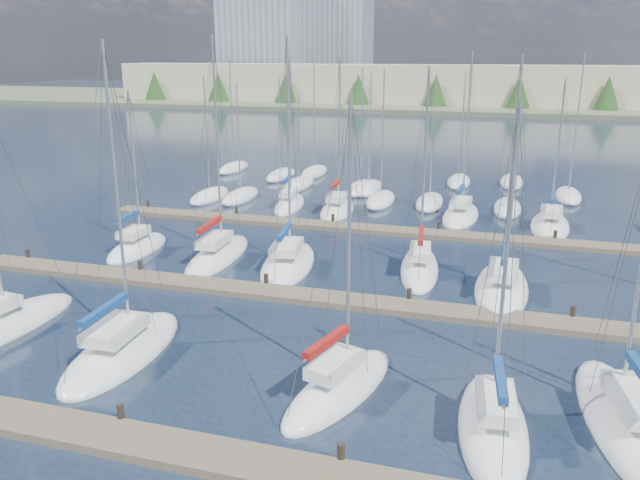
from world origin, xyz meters
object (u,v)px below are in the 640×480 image
(sailboat_j, at_px, (288,263))
(sailboat_n, at_px, (290,204))
(sailboat_e, at_px, (493,426))
(sailboat_l, at_px, (502,288))
(sailboat_h, at_px, (137,248))
(sailboat_i, at_px, (218,255))
(sailboat_k, at_px, (419,268))
(sailboat_o, at_px, (337,210))
(sailboat_d, at_px, (339,388))
(sailboat_f, at_px, (626,422))
(sailboat_q, at_px, (550,226))
(sailboat_c, at_px, (123,350))
(sailboat_p, at_px, (461,215))

(sailboat_j, relative_size, sailboat_n, 1.10)
(sailboat_e, relative_size, sailboat_l, 0.90)
(sailboat_n, relative_size, sailboat_h, 1.17)
(sailboat_i, distance_m, sailboat_h, 5.88)
(sailboat_i, height_order, sailboat_j, sailboat_i)
(sailboat_k, distance_m, sailboat_l, 5.22)
(sailboat_o, bearing_deg, sailboat_d, -78.54)
(sailboat_f, xyz_separation_m, sailboat_n, (-22.17, 27.64, 0.02))
(sailboat_k, height_order, sailboat_h, sailboat_k)
(sailboat_o, bearing_deg, sailboat_q, -3.90)
(sailboat_i, bearing_deg, sailboat_e, -43.62)
(sailboat_j, bearing_deg, sailboat_n, 100.09)
(sailboat_e, height_order, sailboat_c, sailboat_c)
(sailboat_j, bearing_deg, sailboat_h, 170.69)
(sailboat_o, distance_m, sailboat_f, 32.26)
(sailboat_l, bearing_deg, sailboat_n, 139.97)
(sailboat_c, height_order, sailboat_n, sailboat_c)
(sailboat_e, xyz_separation_m, sailboat_l, (0.06, 13.96, -0.01))
(sailboat_d, relative_size, sailboat_q, 1.04)
(sailboat_e, relative_size, sailboat_n, 0.91)
(sailboat_o, relative_size, sailboat_c, 0.94)
(sailboat_q, height_order, sailboat_l, sailboat_l)
(sailboat_e, bearing_deg, sailboat_k, 101.55)
(sailboat_k, bearing_deg, sailboat_c, -133.41)
(sailboat_e, relative_size, sailboat_j, 0.83)
(sailboat_n, height_order, sailboat_h, sailboat_n)
(sailboat_f, bearing_deg, sailboat_h, 146.99)
(sailboat_f, height_order, sailboat_h, sailboat_f)
(sailboat_l, height_order, sailboat_p, sailboat_p)
(sailboat_f, bearing_deg, sailboat_d, 175.57)
(sailboat_d, height_order, sailboat_q, sailboat_d)
(sailboat_c, bearing_deg, sailboat_h, 117.38)
(sailboat_k, relative_size, sailboat_c, 0.91)
(sailboat_o, height_order, sailboat_l, sailboat_l)
(sailboat_o, distance_m, sailboat_n, 4.47)
(sailboat_q, distance_m, sailboat_h, 30.05)
(sailboat_d, bearing_deg, sailboat_o, 121.04)
(sailboat_q, bearing_deg, sailboat_e, -93.80)
(sailboat_h, height_order, sailboat_p, sailboat_p)
(sailboat_f, bearing_deg, sailboat_k, 114.80)
(sailboat_f, bearing_deg, sailboat_l, 101.78)
(sailboat_i, xyz_separation_m, sailboat_l, (17.53, -0.72, -0.02))
(sailboat_k, relative_size, sailboat_h, 1.13)
(sailboat_q, bearing_deg, sailboat_f, -84.69)
(sailboat_k, height_order, sailboat_o, sailboat_o)
(sailboat_c, relative_size, sailboat_h, 1.24)
(sailboat_c, bearing_deg, sailboat_e, -7.64)
(sailboat_q, relative_size, sailboat_h, 1.04)
(sailboat_i, height_order, sailboat_h, sailboat_i)
(sailboat_o, bearing_deg, sailboat_j, -91.23)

